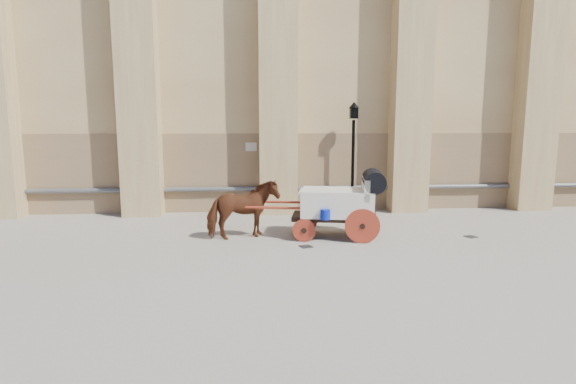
{
  "coord_description": "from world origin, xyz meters",
  "views": [
    {
      "loc": [
        -2.0,
        -13.16,
        3.34
      ],
      "look_at": [
        -0.93,
        -0.17,
        1.37
      ],
      "focal_mm": 28.0,
      "sensor_mm": 36.0,
      "label": 1
    }
  ],
  "objects": [
    {
      "name": "street_lamp",
      "position": [
        1.79,
        3.37,
        2.23
      ],
      "size": [
        0.39,
        0.39,
        4.17
      ],
      "color": "black",
      "rests_on": "ground"
    },
    {
      "name": "carriage",
      "position": [
        0.69,
        -0.22,
        1.09
      ],
      "size": [
        4.76,
        2.07,
        2.02
      ],
      "rotation": [
        0.0,
        0.0,
        -0.19
      ],
      "color": "black",
      "rests_on": "ground"
    },
    {
      "name": "drain_grate_near",
      "position": [
        -0.53,
        -1.24,
        0.01
      ],
      "size": [
        0.41,
        0.41,
        0.01
      ],
      "primitive_type": "cube",
      "rotation": [
        0.0,
        0.0,
        0.32
      ],
      "color": "black",
      "rests_on": "ground"
    },
    {
      "name": "ground",
      "position": [
        0.0,
        0.0,
        0.0
      ],
      "size": [
        90.0,
        90.0,
        0.0
      ],
      "primitive_type": "plane",
      "color": "gray",
      "rests_on": "ground"
    },
    {
      "name": "horse",
      "position": [
        -2.27,
        -0.17,
        0.86
      ],
      "size": [
        2.24,
        1.52,
        1.73
      ],
      "primitive_type": "imported",
      "rotation": [
        0.0,
        0.0,
        1.88
      ],
      "color": "#5F2612",
      "rests_on": "ground"
    },
    {
      "name": "drain_grate_far",
      "position": [
        4.54,
        -0.56,
        0.01
      ],
      "size": [
        0.41,
        0.41,
        0.01
      ],
      "primitive_type": "cube",
      "rotation": [
        0.0,
        0.0,
        0.36
      ],
      "color": "black",
      "rests_on": "ground"
    }
  ]
}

